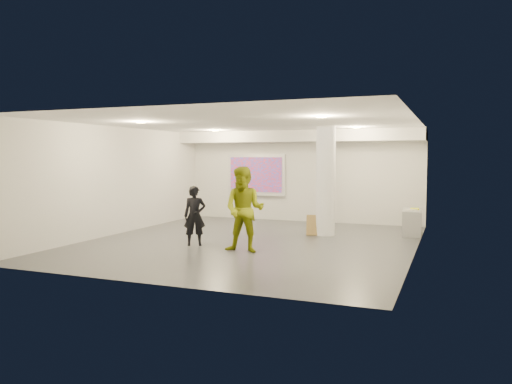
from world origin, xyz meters
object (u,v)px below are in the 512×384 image
at_px(projection_screen, 256,175).
at_px(man, 244,210).
at_px(credenza, 412,222).
at_px(woman, 195,216).
at_px(column, 326,181).

distance_m(projection_screen, man, 6.11).
xyz_separation_m(credenza, man, (-3.33, -4.05, 0.62)).
distance_m(credenza, woman, 6.06).
relative_size(column, woman, 2.06).
bearing_deg(credenza, column, -160.36).
height_order(projection_screen, woman, projection_screen).
height_order(column, projection_screen, column).
bearing_deg(credenza, projection_screen, 158.68).
xyz_separation_m(projection_screen, credenza, (5.32, -1.70, -1.18)).
bearing_deg(woman, column, 15.47).
distance_m(column, credenza, 2.68).
height_order(column, woman, column).
bearing_deg(man, credenza, 45.76).
bearing_deg(column, woman, -133.60).
distance_m(credenza, man, 5.28).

